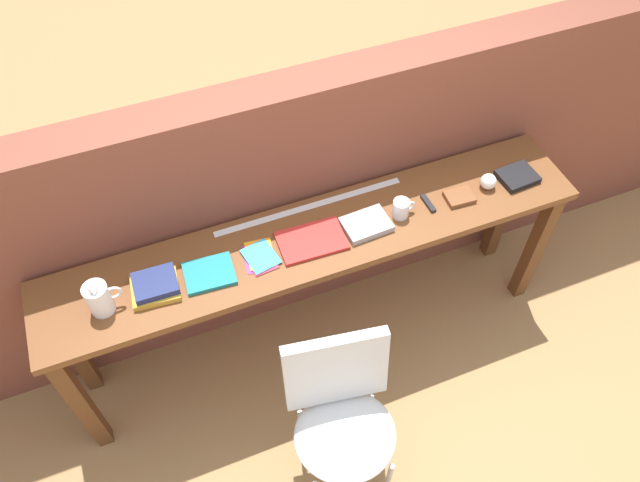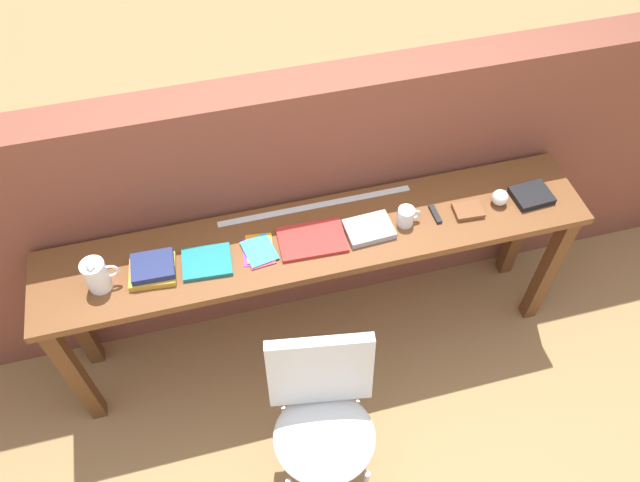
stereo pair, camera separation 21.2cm
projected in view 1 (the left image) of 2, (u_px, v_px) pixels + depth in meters
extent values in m
plane|color=#9E7547|center=(337.00, 380.00, 3.30)|extent=(40.00, 40.00, 0.00)
cube|color=brown|center=(291.00, 204.00, 3.09)|extent=(6.00, 0.20, 1.46)
cube|color=brown|center=(316.00, 238.00, 2.79)|extent=(2.50, 0.44, 0.04)
cube|color=#5B341A|center=(81.00, 403.00, 2.77)|extent=(0.07, 0.07, 0.84)
cube|color=#5B341A|center=(535.00, 247.00, 3.32)|extent=(0.07, 0.07, 0.84)
cube|color=#5B341A|center=(71.00, 344.00, 2.96)|extent=(0.07, 0.07, 0.84)
cube|color=#5B341A|center=(503.00, 205.00, 3.50)|extent=(0.07, 0.07, 0.84)
ellipsoid|color=silver|center=(345.00, 435.00, 2.65)|extent=(0.50, 0.48, 0.08)
cube|color=silver|center=(336.00, 370.00, 2.58)|extent=(0.45, 0.17, 0.40)
cylinder|color=#B2B2B7|center=(388.00, 481.00, 2.77)|extent=(0.02, 0.02, 0.41)
cylinder|color=#B2B2B7|center=(301.00, 430.00, 2.92)|extent=(0.02, 0.02, 0.41)
cylinder|color=#B2B2B7|center=(369.00, 415.00, 2.96)|extent=(0.02, 0.02, 0.41)
cylinder|color=white|center=(99.00, 299.00, 2.48)|extent=(0.10, 0.10, 0.15)
cone|color=white|center=(94.00, 292.00, 2.40)|extent=(0.04, 0.03, 0.04)
torus|color=white|center=(113.00, 293.00, 2.49)|extent=(0.07, 0.01, 0.07)
cube|color=gold|center=(155.00, 288.00, 2.58)|extent=(0.21, 0.19, 0.03)
cube|color=navy|center=(155.00, 283.00, 2.56)|extent=(0.18, 0.16, 0.03)
cube|color=#19757A|center=(209.00, 273.00, 2.64)|extent=(0.22, 0.18, 0.02)
cube|color=purple|center=(259.00, 257.00, 2.70)|extent=(0.14, 0.17, 0.00)
cube|color=#E5334C|center=(260.00, 259.00, 2.69)|extent=(0.13, 0.17, 0.00)
cube|color=orange|center=(260.00, 254.00, 2.70)|extent=(0.13, 0.17, 0.00)
cube|color=#3399D8|center=(261.00, 256.00, 2.69)|extent=(0.15, 0.18, 0.00)
cube|color=red|center=(312.00, 241.00, 2.75)|extent=(0.30, 0.20, 0.02)
cube|color=#9E9EA3|center=(366.00, 224.00, 2.80)|extent=(0.22, 0.16, 0.03)
cylinder|color=white|center=(401.00, 209.00, 2.81)|extent=(0.08, 0.08, 0.09)
torus|color=white|center=(409.00, 206.00, 2.82)|extent=(0.06, 0.01, 0.06)
cube|color=black|center=(428.00, 203.00, 2.88)|extent=(0.03, 0.11, 0.02)
cube|color=brown|center=(459.00, 197.00, 2.90)|extent=(0.14, 0.11, 0.02)
sphere|color=silver|center=(488.00, 181.00, 2.93)|extent=(0.08, 0.08, 0.08)
cube|color=black|center=(517.00, 176.00, 2.98)|extent=(0.18, 0.16, 0.03)
cube|color=silver|center=(310.00, 207.00, 2.88)|extent=(0.91, 0.03, 0.00)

